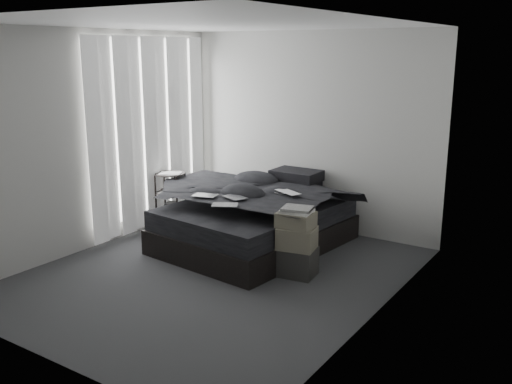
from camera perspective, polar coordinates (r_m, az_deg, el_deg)
The scene contains 25 objects.
floor at distance 6.22m, azimuth -4.12°, elevation -8.22°, with size 3.60×4.20×0.01m, color #343436.
ceiling at distance 5.76m, azimuth -4.59°, elevation 16.46°, with size 3.60×4.20×0.01m, color white.
wall_back at distance 7.60m, azimuth 5.45°, elevation 6.02°, with size 3.60×0.01×2.60m, color beige.
wall_front at distance 4.43m, azimuth -21.22°, elevation -0.69°, with size 3.60×0.01×2.60m, color beige.
wall_left at distance 7.09m, azimuth -15.96°, elevation 4.96°, with size 0.01×4.20×2.60m, color beige.
wall_right at distance 4.98m, azimuth 12.29°, elevation 1.50°, with size 0.01×4.20×2.60m, color beige.
window_left at distance 7.68m, azimuth -10.79°, elevation 6.29°, with size 0.02×2.00×2.30m, color white.
curtain_left at distance 7.65m, azimuth -10.50°, elevation 5.75°, with size 0.06×2.12×2.48m, color white.
bed at distance 7.04m, azimuth -0.11°, elevation -4.21°, with size 1.66×2.19×0.30m, color black.
mattress at distance 6.96m, azimuth -0.12°, elevation -2.13°, with size 1.59×2.13×0.23m, color black.
duvet at distance 6.85m, azimuth -0.40°, elevation -0.27°, with size 1.62×1.87×0.26m, color black.
pillow_lower at distance 7.59m, azimuth 3.67°, elevation 0.71°, with size 0.66×0.45×0.15m, color black.
pillow_upper at distance 7.50m, azimuth 4.05°, elevation 1.66°, with size 0.62×0.43×0.14m, color black.
laptop at distance 6.66m, azimuth 2.85°, elevation 0.54°, with size 0.35×0.23×0.03m, color silver.
comic_a at distance 6.61m, azimuth -5.13°, elevation 0.32°, with size 0.28×0.18×0.01m, color black.
comic_b at distance 6.51m, azimuth -2.14°, elevation 0.21°, with size 0.28×0.18×0.01m, color black.
comic_c at distance 6.19m, azimuth -3.15°, elevation -0.47°, with size 0.28×0.18×0.01m, color black.
side_stand at distance 7.83m, azimuth -8.51°, elevation -0.81°, with size 0.40×0.40×0.73m, color black.
papers at distance 7.73m, azimuth -8.57°, elevation 1.85°, with size 0.28×0.21×0.01m, color white.
floor_books at distance 7.63m, azimuth -9.65°, elevation -3.54°, with size 0.15×0.21×0.15m, color black.
box_lower at distance 6.15m, azimuth 4.02°, elevation -6.95°, with size 0.41×0.32×0.30m, color black.
box_mid at distance 6.05m, azimuth 4.11°, elevation -4.61°, with size 0.39×0.30×0.23m, color #615C4D.
box_upper at distance 6.00m, azimuth 4.02°, elevation -2.78°, with size 0.37×0.30×0.16m, color #615C4D.
art_book_white at distance 5.97m, azimuth 4.11°, elevation -1.91°, with size 0.31×0.25×0.03m, color silver.
art_book_snake at distance 5.95m, azimuth 4.17°, elevation -1.66°, with size 0.30×0.24×0.03m, color silver.
Camera 1 is at (3.54, -4.54, 2.35)m, focal length 40.00 mm.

